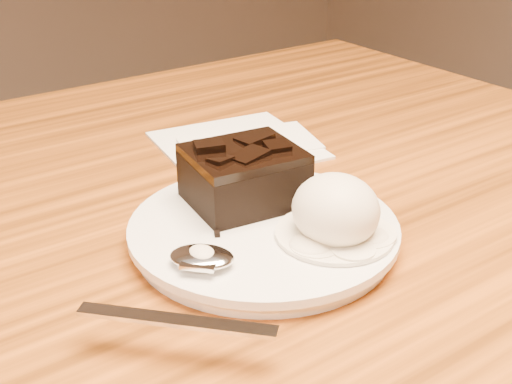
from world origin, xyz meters
TOP-DOWN VIEW (x-y plane):
  - plate at (0.11, -0.07)m, footprint 0.21×0.21m
  - brownie at (0.11, -0.03)m, footprint 0.10×0.09m
  - ice_cream_scoop at (0.14, -0.12)m, footprint 0.06×0.07m
  - melt_puddle at (0.14, -0.12)m, footprint 0.09×0.09m
  - spoon at (0.04, -0.09)m, footprint 0.15×0.15m
  - napkin at (0.20, 0.11)m, footprint 0.17×0.17m
  - crumb_a at (0.04, -0.09)m, footprint 0.01×0.01m
  - crumb_b at (0.15, -0.11)m, footprint 0.01×0.01m
  - crumb_c at (0.07, -0.06)m, footprint 0.01×0.01m

SIDE VIEW (x-z plane):
  - napkin at x=0.20m, z-range 0.75..0.76m
  - plate at x=0.11m, z-range 0.75..0.77m
  - melt_puddle at x=0.14m, z-range 0.77..0.77m
  - crumb_b at x=0.15m, z-range 0.77..0.77m
  - crumb_a at x=0.04m, z-range 0.77..0.77m
  - crumb_c at x=0.07m, z-range 0.77..0.77m
  - spoon at x=0.04m, z-range 0.77..0.78m
  - brownie at x=0.11m, z-range 0.77..0.81m
  - ice_cream_scoop at x=0.14m, z-range 0.76..0.82m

